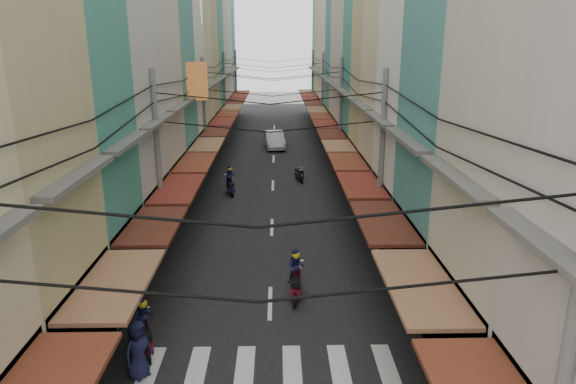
{
  "coord_description": "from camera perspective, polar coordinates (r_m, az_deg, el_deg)",
  "views": [
    {
      "loc": [
        0.29,
        -18.97,
        9.29
      ],
      "look_at": [
        0.84,
        6.33,
        1.82
      ],
      "focal_mm": 32.0,
      "sensor_mm": 36.0,
      "label": 1
    }
  ],
  "objects": [
    {
      "name": "ground",
      "position": [
        21.12,
        -1.94,
        -9.65
      ],
      "size": [
        160.0,
        160.0,
        0.0
      ],
      "primitive_type": "plane",
      "color": "slate",
      "rests_on": "ground"
    },
    {
      "name": "building_row_right",
      "position": [
        36.23,
        11.36,
        16.34
      ],
      "size": [
        7.8,
        68.98,
        22.59
      ],
      "color": "teal",
      "rests_on": "ground"
    },
    {
      "name": "traffic_sign",
      "position": [
        21.3,
        11.48,
        -3.84
      ],
      "size": [
        0.1,
        0.61,
        2.8
      ],
      "color": "slate",
      "rests_on": "ground"
    },
    {
      "name": "white_car",
      "position": [
        46.48,
        -1.5,
        4.92
      ],
      "size": [
        5.52,
        2.59,
        1.89
      ],
      "primitive_type": "imported",
      "rotation": [
        0.0,
        0.0,
        0.09
      ],
      "color": "silver",
      "rests_on": "ground"
    },
    {
      "name": "crosswalk",
      "position": [
        15.94,
        -2.18,
        -19.1
      ],
      "size": [
        7.55,
        2.4,
        0.01
      ],
      "color": "silver",
      "rests_on": "ground"
    },
    {
      "name": "parked_scooters",
      "position": [
        17.56,
        12.71,
        -14.13
      ],
      "size": [
        12.91,
        13.47,
        1.0
      ],
      "color": "black",
      "rests_on": "ground"
    },
    {
      "name": "moving_scooters",
      "position": [
        23.91,
        -5.0,
        -5.02
      ],
      "size": [
        6.03,
        21.98,
        1.93
      ],
      "color": "black",
      "rests_on": "ground"
    },
    {
      "name": "bicycle",
      "position": [
        22.12,
        15.46,
        -9.02
      ],
      "size": [
        1.53,
        0.99,
        0.99
      ],
      "primitive_type": "imported",
      "rotation": [
        0.0,
        0.0,
        1.92
      ],
      "color": "black",
      "rests_on": "ground"
    },
    {
      "name": "market_umbrella",
      "position": [
        17.55,
        18.83,
        -9.4
      ],
      "size": [
        2.04,
        2.04,
        2.16
      ],
      "color": "#B2B2B7",
      "rests_on": "ground"
    },
    {
      "name": "pedestrians",
      "position": [
        21.98,
        -14.49,
        -6.14
      ],
      "size": [
        12.36,
        21.37,
        2.25
      ],
      "color": "black",
      "rests_on": "ground"
    },
    {
      "name": "building_row_left",
      "position": [
        36.47,
        -14.9,
        16.69
      ],
      "size": [
        7.8,
        67.67,
        23.7
      ],
      "color": "silver",
      "rests_on": "ground"
    },
    {
      "name": "sidewalk_left",
      "position": [
        40.62,
        -10.86,
        2.98
      ],
      "size": [
        3.0,
        80.0,
        0.06
      ],
      "primitive_type": "cube",
      "color": "slate",
      "rests_on": "ground"
    },
    {
      "name": "sidewalk_right",
      "position": [
        40.53,
        7.6,
        3.1
      ],
      "size": [
        3.0,
        80.0,
        0.06
      ],
      "primitive_type": "cube",
      "color": "slate",
      "rests_on": "ground"
    },
    {
      "name": "road",
      "position": [
        40.06,
        -1.64,
        3.05
      ],
      "size": [
        10.0,
        80.0,
        0.02
      ],
      "primitive_type": "cube",
      "color": "black",
      "rests_on": "ground"
    },
    {
      "name": "utility_poles",
      "position": [
        34.09,
        -1.78,
        11.9
      ],
      "size": [
        10.2,
        66.13,
        8.2
      ],
      "color": "slate",
      "rests_on": "ground"
    }
  ]
}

